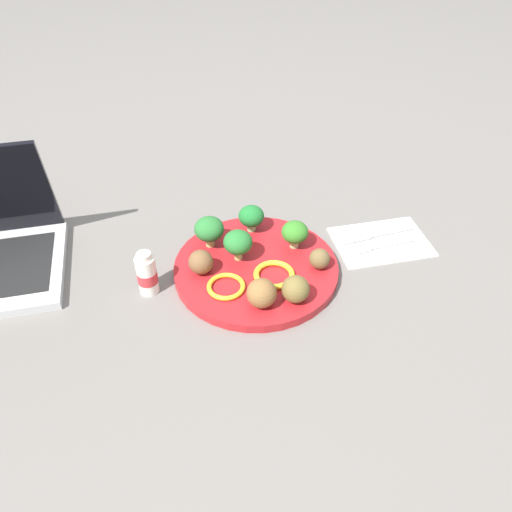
{
  "coord_description": "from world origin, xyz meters",
  "views": [
    {
      "loc": [
        0.19,
        0.64,
        0.6
      ],
      "look_at": [
        0.0,
        0.0,
        0.04
      ],
      "focal_mm": 36.58,
      "sensor_mm": 36.0,
      "label": 1
    }
  ],
  "objects": [
    {
      "name": "ground_plane",
      "position": [
        0.0,
        0.0,
        0.0
      ],
      "size": [
        4.0,
        4.0,
        0.0
      ],
      "primitive_type": "plane",
      "color": "slate"
    },
    {
      "name": "plate",
      "position": [
        0.0,
        0.0,
        0.01
      ],
      "size": [
        0.28,
        0.28,
        0.02
      ],
      "primitive_type": "cylinder",
      "color": "red",
      "rests_on": "ground_plane"
    },
    {
      "name": "broccoli_floret_mid_left",
      "position": [
        0.06,
        -0.08,
        0.05
      ],
      "size": [
        0.05,
        0.05,
        0.06
      ],
      "color": "#A7C46F",
      "rests_on": "plate"
    },
    {
      "name": "broccoli_floret_center",
      "position": [
        -0.08,
        -0.03,
        0.05
      ],
      "size": [
        0.05,
        0.05,
        0.05
      ],
      "color": "#A7C37E",
      "rests_on": "plate"
    },
    {
      "name": "broccoli_floret_mid_right",
      "position": [
        0.02,
        -0.03,
        0.05
      ],
      "size": [
        0.05,
        0.05,
        0.06
      ],
      "color": "#AAC56F",
      "rests_on": "plate"
    },
    {
      "name": "broccoli_floret_back_right",
      "position": [
        -0.02,
        -0.1,
        0.05
      ],
      "size": [
        0.05,
        0.05,
        0.05
      ],
      "color": "#8CCE83",
      "rests_on": "plate"
    },
    {
      "name": "meatball_near_rim",
      "position": [
        0.02,
        0.09,
        0.04
      ],
      "size": [
        0.05,
        0.05,
        0.05
      ],
      "primitive_type": "sphere",
      "color": "brown",
      "rests_on": "plate"
    },
    {
      "name": "meatball_back_right",
      "position": [
        -0.1,
        0.03,
        0.03
      ],
      "size": [
        0.04,
        0.04,
        0.04
      ],
      "primitive_type": "sphere",
      "color": "brown",
      "rests_on": "plate"
    },
    {
      "name": "meatball_center",
      "position": [
        -0.04,
        0.1,
        0.04
      ],
      "size": [
        0.04,
        0.04,
        0.04
      ],
      "primitive_type": "sphere",
      "color": "brown",
      "rests_on": "plate"
    },
    {
      "name": "meatball_back_left",
      "position": [
        0.09,
        -0.01,
        0.04
      ],
      "size": [
        0.04,
        0.04,
        0.04
      ],
      "primitive_type": "sphere",
      "color": "brown",
      "rests_on": "plate"
    },
    {
      "name": "pepper_ring_center",
      "position": [
        0.06,
        0.04,
        0.02
      ],
      "size": [
        0.09,
        0.09,
        0.01
      ],
      "primitive_type": "torus",
      "rotation": [
        0.0,
        0.0,
        4.21
      ],
      "color": "yellow",
      "rests_on": "plate"
    },
    {
      "name": "pepper_ring_back_left",
      "position": [
        -0.02,
        0.04,
        0.02
      ],
      "size": [
        0.1,
        0.1,
        0.01
      ],
      "primitive_type": "torus",
      "rotation": [
        0.0,
        0.0,
        3.9
      ],
      "color": "yellow",
      "rests_on": "plate"
    },
    {
      "name": "napkin",
      "position": [
        -0.24,
        -0.01,
        0.0
      ],
      "size": [
        0.18,
        0.13,
        0.01
      ],
      "primitive_type": "cube",
      "rotation": [
        0.0,
        0.0,
        -0.07
      ],
      "color": "white",
      "rests_on": "ground_plane"
    },
    {
      "name": "fork",
      "position": [
        -0.23,
        0.0,
        0.01
      ],
      "size": [
        0.12,
        0.02,
        0.01
      ],
      "color": "silver",
      "rests_on": "napkin"
    },
    {
      "name": "knife",
      "position": [
        -0.24,
        -0.03,
        0.01
      ],
      "size": [
        0.15,
        0.02,
        0.01
      ],
      "color": "silver",
      "rests_on": "napkin"
    },
    {
      "name": "yogurt_bottle",
      "position": [
        0.18,
        -0.01,
        0.04
      ],
      "size": [
        0.03,
        0.03,
        0.08
      ],
      "color": "white",
      "rests_on": "ground_plane"
    }
  ]
}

